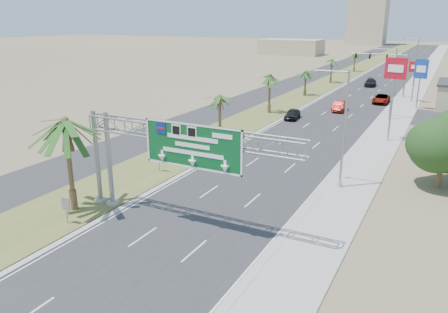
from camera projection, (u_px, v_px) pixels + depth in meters
ground at (90, 304)px, 22.26m from camera, size 600.00×600.00×0.00m
road at (390, 74)px, 115.26m from camera, size 12.00×300.00×0.02m
sidewalk_right at (425, 75)px, 111.50m from camera, size 4.00×300.00×0.10m
median_grass at (352, 72)px, 119.66m from camera, size 7.00×300.00×0.12m
opposing_road at (327, 70)px, 122.76m from camera, size 8.00×300.00×0.02m
sign_gantry at (176, 141)px, 29.30m from camera, size 16.75×1.24×7.50m
palm_near at (65, 121)px, 30.99m from camera, size 5.70×5.70×8.35m
palm_row_b at (220, 98)px, 52.03m from camera, size 3.99×3.99×5.95m
palm_row_c at (270, 76)px, 65.33m from camera, size 3.99×3.99×6.75m
palm_row_d at (306, 72)px, 80.92m from camera, size 3.99×3.99×5.45m
palm_row_e at (332, 60)px, 96.78m from camera, size 3.99×3.99×6.15m
palm_row_f at (355, 54)px, 118.04m from camera, size 3.99×3.99×5.75m
streetlight_near at (341, 135)px, 36.23m from camera, size 3.27×0.44×10.00m
streetlight_mid at (391, 87)px, 61.60m from camera, size 3.27×0.44×10.00m
streetlight_far at (415, 64)px, 92.03m from camera, size 3.27×0.44×10.00m
signal_mast at (394, 71)px, 79.37m from camera, size 10.28×0.71×8.00m
oak_near at (446, 137)px, 36.27m from camera, size 4.50×4.50×6.80m
median_signback_a at (66, 206)px, 30.34m from camera, size 0.75×0.08×2.08m
median_signback_b at (159, 158)px, 40.79m from camera, size 0.75×0.08×2.08m
tower_distant at (368, 12)px, 242.46m from camera, size 20.00×16.00×35.00m
building_distant_left at (291, 47)px, 176.47m from camera, size 24.00×14.00×6.00m
car_left_lane at (292, 114)px, 63.01m from camera, size 2.16×4.48×1.47m
car_mid_lane at (339, 106)px, 68.44m from camera, size 2.00×4.89×1.58m
car_right_lane at (381, 99)px, 74.77m from camera, size 2.64×5.48×1.50m
car_far at (371, 83)px, 93.84m from camera, size 2.63×5.56×1.57m
pole_sign_red_near at (395, 74)px, 49.43m from camera, size 2.42×0.68×9.94m
pole_sign_blue at (421, 71)px, 68.36m from camera, size 2.01×0.82×8.10m
pole_sign_red_far at (415, 70)px, 74.35m from camera, size 2.19×0.94×7.17m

